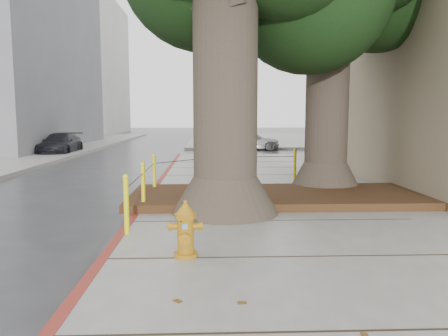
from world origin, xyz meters
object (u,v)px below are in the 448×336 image
(fire_hydrant, at_px, (185,230))
(car_silver, at_px, (250,140))
(car_red, at_px, (444,143))
(car_dark, at_px, (60,144))

(fire_hydrant, relative_size, car_silver, 0.22)
(car_silver, relative_size, car_red, 1.07)
(car_red, height_order, car_dark, car_dark)
(fire_hydrant, xyz_separation_m, car_silver, (2.76, 19.84, 0.07))
(car_silver, height_order, car_dark, car_silver)
(car_silver, bearing_deg, car_dark, 103.22)
(car_dark, bearing_deg, fire_hydrant, -67.64)
(car_silver, height_order, car_red, car_silver)
(fire_hydrant, height_order, car_silver, car_silver)
(fire_hydrant, distance_m, car_red, 21.96)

